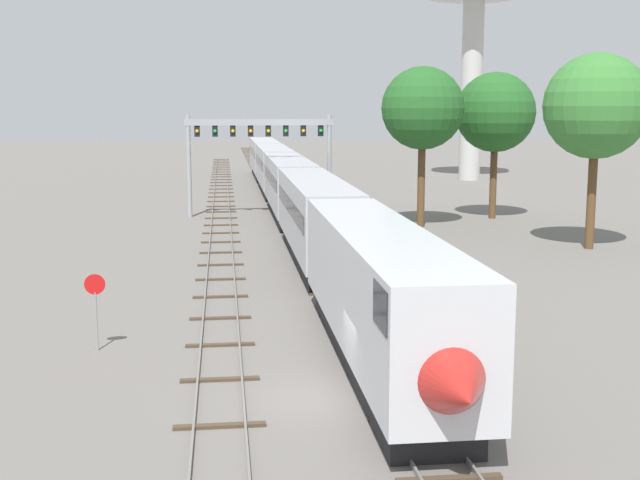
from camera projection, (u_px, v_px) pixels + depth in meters
ground_plane at (334, 398)px, 25.37m from camera, size 400.00×400.00×0.00m
track_main at (275, 194)px, 84.41m from camera, size 2.60×200.00×0.16m
track_near at (221, 221)px, 64.17m from camera, size 2.60×160.00×0.16m
passenger_train at (288, 185)px, 66.77m from camera, size 3.04×97.69×4.80m
signal_gantry at (260, 141)px, 66.89m from camera, size 12.10×0.49×8.28m
stop_sign at (95, 301)px, 30.02m from camera, size 0.76×0.08×2.88m
trackside_tree_left at (496, 113)px, 65.05m from camera, size 6.33×6.33×11.66m
trackside_tree_mid at (423, 109)px, 60.37m from camera, size 6.11×6.11×11.88m
trackside_tree_right at (596, 107)px, 50.74m from camera, size 6.54×6.54×12.23m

